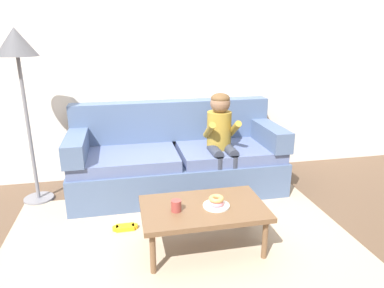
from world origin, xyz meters
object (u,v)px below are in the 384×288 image
at_px(mug, 176,206).
at_px(toy_controller, 125,228).
at_px(coffee_table, 203,211).
at_px(donut, 216,203).
at_px(floor_lamp, 18,57).
at_px(couch, 177,160).
at_px(person_child, 221,135).

relative_size(mug, toy_controller, 0.40).
bearing_deg(coffee_table, donut, -14.38).
distance_m(mug, floor_lamp, 2.06).
height_order(donut, floor_lamp, floor_lamp).
distance_m(coffee_table, toy_controller, 0.80).
height_order(couch, floor_lamp, floor_lamp).
height_order(mug, floor_lamp, floor_lamp).
distance_m(person_child, floor_lamp, 2.10).
height_order(person_child, toy_controller, person_child).
height_order(coffee_table, floor_lamp, floor_lamp).
bearing_deg(floor_lamp, person_child, -6.49).
height_order(mug, toy_controller, mug).
bearing_deg(floor_lamp, couch, -0.42).
relative_size(coffee_table, toy_controller, 4.35).
xyz_separation_m(coffee_table, donut, (0.10, -0.03, 0.07)).
relative_size(donut, floor_lamp, 0.07).
xyz_separation_m(person_child, floor_lamp, (-1.93, 0.22, 0.81)).
distance_m(donut, mug, 0.32).
bearing_deg(donut, coffee_table, 165.62).
relative_size(person_child, mug, 12.24).
bearing_deg(toy_controller, couch, 34.71).
bearing_deg(couch, coffee_table, -89.23).
bearing_deg(floor_lamp, donut, -37.29).
xyz_separation_m(person_child, donut, (-0.33, -1.00, -0.26)).
bearing_deg(toy_controller, mug, -65.11).
xyz_separation_m(mug, toy_controller, (-0.40, 0.43, -0.40)).
distance_m(coffee_table, mug, 0.24).
relative_size(coffee_table, floor_lamp, 0.56).
bearing_deg(couch, mug, -99.67).
bearing_deg(coffee_table, toy_controller, 147.28).
height_order(coffee_table, person_child, person_child).
xyz_separation_m(coffee_table, mug, (-0.22, -0.03, 0.08)).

